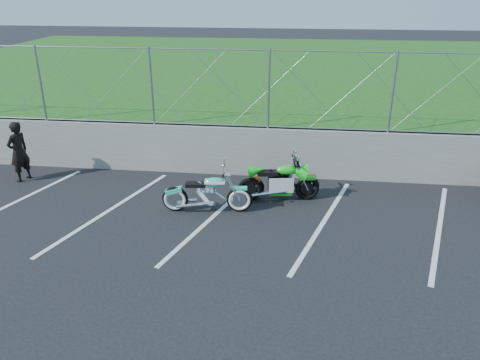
# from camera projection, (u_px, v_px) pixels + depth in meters

# --- Properties ---
(ground) EXTENTS (90.00, 90.00, 0.00)m
(ground) POSITION_uv_depth(u_px,v_px,m) (206.00, 239.00, 9.44)
(ground) COLOR black
(ground) RESTS_ON ground
(retaining_wall) EXTENTS (30.00, 0.22, 1.30)m
(retaining_wall) POSITION_uv_depth(u_px,v_px,m) (230.00, 151.00, 12.37)
(retaining_wall) COLOR slate
(retaining_wall) RESTS_ON ground
(grass_field) EXTENTS (30.00, 20.00, 1.30)m
(grass_field) POSITION_uv_depth(u_px,v_px,m) (260.00, 78.00, 21.50)
(grass_field) COLOR #194B14
(grass_field) RESTS_ON ground
(chain_link_fence) EXTENTS (28.00, 0.03, 2.00)m
(chain_link_fence) POSITION_uv_depth(u_px,v_px,m) (229.00, 89.00, 11.72)
(chain_link_fence) COLOR gray
(chain_link_fence) RESTS_ON retaining_wall
(parking_lines) EXTENTS (18.29, 4.31, 0.01)m
(parking_lines) POSITION_uv_depth(u_px,v_px,m) (268.00, 219.00, 10.22)
(parking_lines) COLOR silver
(parking_lines) RESTS_ON ground
(cruiser_turquoise) EXTENTS (2.03, 0.64, 1.01)m
(cruiser_turquoise) POSITION_uv_depth(u_px,v_px,m) (208.00, 195.00, 10.41)
(cruiser_turquoise) COLOR black
(cruiser_turquoise) RESTS_ON ground
(naked_orange) EXTENTS (1.86, 0.63, 0.93)m
(naked_orange) POSITION_uv_depth(u_px,v_px,m) (282.00, 182.00, 11.06)
(naked_orange) COLOR black
(naked_orange) RESTS_ON ground
(sportbike_green) EXTENTS (1.92, 0.68, 1.00)m
(sportbike_green) POSITION_uv_depth(u_px,v_px,m) (280.00, 183.00, 10.93)
(sportbike_green) COLOR black
(sportbike_green) RESTS_ON ground
(person_standing) EXTENTS (0.55, 0.67, 1.57)m
(person_standing) POSITION_uv_depth(u_px,v_px,m) (18.00, 152.00, 11.90)
(person_standing) COLOR black
(person_standing) RESTS_ON ground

